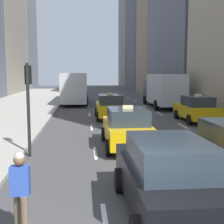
# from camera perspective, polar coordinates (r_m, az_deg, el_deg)

# --- Properties ---
(sidewalk_left) EXTENTS (8.00, 66.00, 0.15)m
(sidewalk_left) POSITION_cam_1_polar(r_m,az_deg,el_deg) (32.13, -16.59, 1.17)
(sidewalk_left) COLOR #ADAAA3
(sidewalk_left) RESTS_ON ground
(lane_markings) EXTENTS (5.72, 56.00, 0.01)m
(lane_markings) POSITION_cam_1_polar(r_m,az_deg,el_deg) (27.71, 1.56, 0.42)
(lane_markings) COLOR white
(lane_markings) RESTS_ON ground
(building_row_right) EXTENTS (6.00, 83.83, 32.39)m
(building_row_right) POSITION_cam_1_polar(r_m,az_deg,el_deg) (49.64, 10.27, 19.32)
(building_row_right) COLOR gray
(building_row_right) RESTS_ON ground
(taxi_lead) EXTENTS (2.02, 4.40, 1.87)m
(taxi_lead) POSITION_cam_1_polar(r_m,az_deg,el_deg) (13.46, 2.73, -2.88)
(taxi_lead) COLOR yellow
(taxi_lead) RESTS_ON ground
(taxi_second) EXTENTS (2.02, 4.40, 1.87)m
(taxi_second) POSITION_cam_1_polar(r_m,az_deg,el_deg) (22.08, -0.39, 1.02)
(taxi_second) COLOR yellow
(taxi_second) RESTS_ON ground
(taxi_third) EXTENTS (2.02, 4.40, 1.87)m
(taxi_third) POSITION_cam_1_polar(r_m,az_deg,el_deg) (21.43, 15.16, 0.59)
(taxi_third) COLOR yellow
(taxi_third) RESTS_ON ground
(sedan_black_near) EXTENTS (2.02, 4.56, 1.79)m
(sedan_black_near) POSITION_cam_1_polar(r_m,az_deg,el_deg) (7.23, 10.00, -11.55)
(sedan_black_near) COLOR black
(sedan_black_near) RESTS_ON ground
(city_bus) EXTENTS (2.80, 11.61, 3.25)m
(city_bus) POSITION_cam_1_polar(r_m,az_deg,el_deg) (34.66, -6.82, 4.66)
(city_bus) COLOR #B7BCC1
(city_bus) RESTS_ON ground
(box_truck) EXTENTS (2.58, 8.40, 3.15)m
(box_truck) POSITION_cam_1_polar(r_m,az_deg,el_deg) (29.76, 9.31, 4.08)
(box_truck) COLOR #262628
(box_truck) RESTS_ON ground
(skateboarder) EXTENTS (0.36, 0.80, 1.75)m
(skateboarder) POSITION_cam_1_polar(r_m,az_deg,el_deg) (6.37, -16.41, -13.81)
(skateboarder) COLOR brown
(skateboarder) RESTS_ON ground
(traffic_light_pole) EXTENTS (0.24, 0.42, 3.60)m
(traffic_light_pole) POSITION_cam_1_polar(r_m,az_deg,el_deg) (12.35, -15.06, 3.14)
(traffic_light_pole) COLOR black
(traffic_light_pole) RESTS_ON ground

